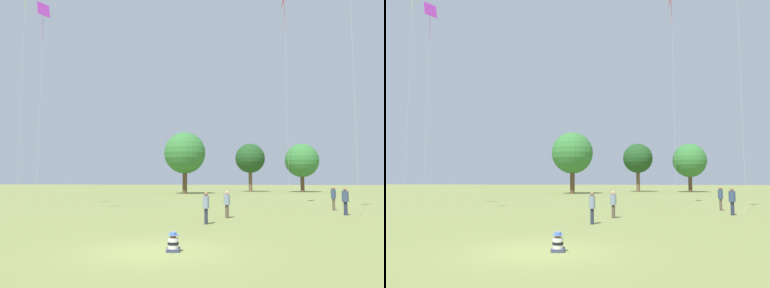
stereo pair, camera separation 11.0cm
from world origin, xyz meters
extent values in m
plane|color=olive|center=(0.00, 0.00, 0.00)|extent=(300.00, 300.00, 0.00)
cube|color=#383D56|center=(0.57, 0.09, 0.05)|extent=(0.47, 0.55, 0.10)
cylinder|color=silver|center=(0.58, 0.00, 0.26)|extent=(0.37, 0.37, 0.32)
cylinder|color=black|center=(0.58, 0.00, 0.26)|extent=(0.38, 0.38, 0.09)
sphere|color=brown|center=(0.58, 0.00, 0.51)|extent=(0.21, 0.21, 0.21)
cylinder|color=#4C70B7|center=(0.58, 0.00, 0.51)|extent=(0.35, 0.35, 0.01)
cylinder|color=#4C70B7|center=(0.58, 0.00, 0.55)|extent=(0.21, 0.21, 0.09)
cylinder|color=brown|center=(8.94, 16.75, 0.42)|extent=(0.23, 0.23, 0.84)
cylinder|color=#334260|center=(8.94, 16.75, 1.18)|extent=(0.42, 0.42, 0.67)
sphere|color=#A37556|center=(8.94, 16.75, 1.61)|extent=(0.23, 0.23, 0.23)
cylinder|color=#282D42|center=(0.80, 7.20, 0.39)|extent=(0.18, 0.18, 0.78)
cylinder|color=gray|center=(0.80, 7.20, 1.08)|extent=(0.33, 0.33, 0.62)
sphere|color=brown|center=(0.80, 7.20, 1.48)|extent=(0.21, 0.21, 0.21)
cylinder|color=brown|center=(1.67, 10.36, 0.38)|extent=(0.27, 0.27, 0.76)
cylinder|color=gray|center=(1.67, 10.36, 1.06)|extent=(0.48, 0.48, 0.60)
sphere|color=tan|center=(1.67, 10.36, 1.44)|extent=(0.21, 0.21, 0.21)
cylinder|color=#282D42|center=(8.87, 13.18, 0.41)|extent=(0.28, 0.28, 0.83)
cylinder|color=#334260|center=(8.87, 13.18, 1.16)|extent=(0.52, 0.52, 0.66)
sphere|color=brown|center=(8.87, 13.18, 1.58)|extent=(0.22, 0.22, 0.22)
cube|color=#B738C6|center=(-10.76, 11.31, 13.76)|extent=(0.60, 0.91, 0.90)
cylinder|color=#B738C6|center=(-10.76, 11.31, 12.54)|extent=(0.02, 0.02, 1.81)
cylinder|color=#BCB7A8|center=(-10.76, 11.31, 6.88)|extent=(0.01, 0.01, 13.76)
cylinder|color=yellow|center=(-14.58, 15.03, 16.33)|extent=(0.02, 0.02, 1.03)
cylinder|color=#BCB7A8|center=(-14.58, 15.03, 8.60)|extent=(0.01, 0.01, 17.18)
cylinder|color=red|center=(6.20, 20.03, 16.22)|extent=(0.02, 0.02, 2.19)
cylinder|color=#BCB7A8|center=(6.20, 20.03, 8.88)|extent=(0.01, 0.01, 17.75)
cylinder|color=#BCB7A8|center=(9.61, 12.96, 10.09)|extent=(0.01, 0.01, 20.17)
cylinder|color=brown|center=(12.52, 57.41, 1.99)|extent=(0.67, 0.67, 3.98)
sphere|color=#337033|center=(12.52, 57.41, 5.62)|extent=(5.97, 5.97, 5.97)
cylinder|color=brown|center=(3.39, 58.05, 2.32)|extent=(0.65, 0.65, 4.63)
sphere|color=#1E471E|center=(3.39, 58.05, 6.12)|extent=(5.40, 5.40, 5.40)
cylinder|color=brown|center=(-6.89, 46.74, 2.31)|extent=(0.72, 0.72, 4.62)
sphere|color=#337033|center=(-6.89, 46.74, 6.42)|extent=(6.55, 6.55, 6.55)
camera|label=1|loc=(2.86, -11.46, 2.20)|focal=35.00mm
camera|label=2|loc=(2.96, -11.44, 2.20)|focal=35.00mm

